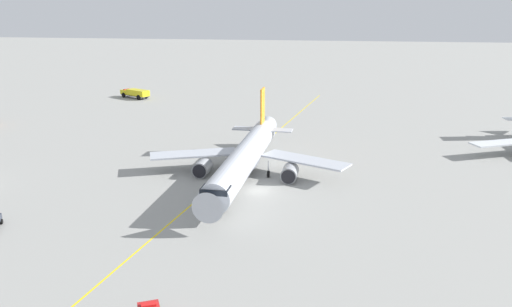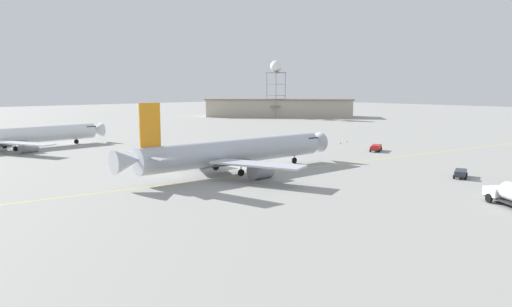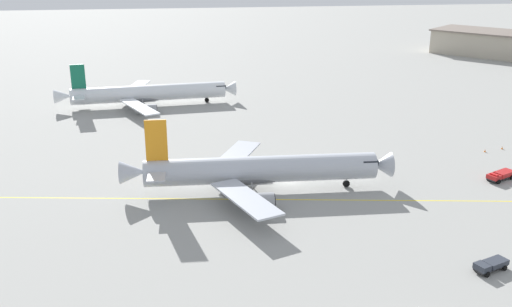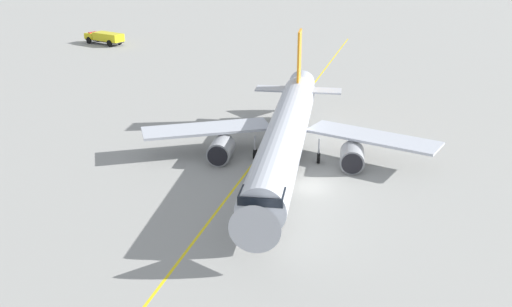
# 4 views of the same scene
# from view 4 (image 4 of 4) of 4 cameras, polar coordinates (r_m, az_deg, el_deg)

# --- Properties ---
(ground_plane) EXTENTS (600.00, 600.00, 0.00)m
(ground_plane) POSITION_cam_4_polar(r_m,az_deg,el_deg) (57.72, 5.08, -3.16)
(ground_plane) COLOR gray
(airliner_main) EXTENTS (41.46, 32.49, 11.73)m
(airliner_main) POSITION_cam_4_polar(r_m,az_deg,el_deg) (61.34, 2.87, 1.65)
(airliner_main) COLOR #B2B7C1
(airliner_main) RESTS_ON ground_plane
(fire_tender_truck) EXTENTS (6.85, 9.64, 2.50)m
(fire_tender_truck) POSITION_cam_4_polar(r_m,az_deg,el_deg) (131.63, -14.36, 10.81)
(fire_tender_truck) COLOR #232326
(fire_tender_truck) RESTS_ON ground_plane
(taxiway_centreline) EXTENTS (153.63, 25.74, 0.01)m
(taxiway_centreline) POSITION_cam_4_polar(r_m,az_deg,el_deg) (62.10, -0.50, -1.26)
(taxiway_centreline) COLOR yellow
(taxiway_centreline) RESTS_ON ground_plane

